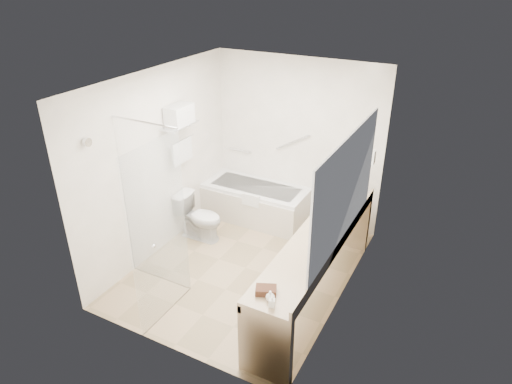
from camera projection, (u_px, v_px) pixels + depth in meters
The scene contains 25 objects.
floor at pixel (246, 268), 6.08m from camera, with size 3.20×3.20×0.00m, color tan.
ceiling at pixel (243, 80), 4.94m from camera, with size 2.60×3.20×0.10m, color silver.
wall_back at pixel (297, 142), 6.77m from camera, with size 2.60×0.10×2.50m, color white.
wall_front at pixel (161, 250), 4.25m from camera, with size 2.60×0.10×2.50m, color white.
wall_left at pixel (159, 164), 6.05m from camera, with size 0.10×3.20×2.50m, color white.
wall_right at pixel (348, 208), 4.97m from camera, with size 0.10×3.20×2.50m, color white.
bathtub at pixel (256, 202), 7.14m from camera, with size 1.60×0.73×0.59m.
grab_bar_short at pixel (240, 150), 7.27m from camera, with size 0.03×0.03×0.40m, color silver.
grab_bar_long at pixel (293, 142), 6.76m from camera, with size 0.03×0.03×0.60m, color silver.
shower_enclosure at pixel (156, 219), 5.13m from camera, with size 0.96×0.91×2.11m.
towel_shelf at pixel (180, 121), 6.04m from camera, with size 0.24×0.55×0.81m.
vanity_counter at pixel (316, 254), 5.25m from camera, with size 0.55×2.70×0.95m.
sink at pixel (332, 226), 5.47m from camera, with size 0.40×0.52×0.14m, color silver.
faucet at pixel (344, 221), 5.36m from camera, with size 0.03×0.03×0.14m, color silver.
mirror at pixel (346, 189), 4.72m from camera, with size 0.02×2.00×1.20m, color #AFB2BB.
hairdryer_unit at pixel (372, 157), 5.73m from camera, with size 0.08×0.10×0.18m, color silver.
toilet at pixel (200, 217), 6.60m from camera, with size 0.38×0.68×0.67m, color silver.
amenity_basket at pixel (266, 290), 4.30m from camera, with size 0.20×0.13×0.07m, color #49271A.
soap_bottle_a at pixel (272, 304), 4.14m from camera, with size 0.06×0.12×0.06m, color silver.
soap_bottle_b at pixel (270, 297), 4.21m from camera, with size 0.09×0.11×0.09m, color silver.
water_bottle_left at pixel (341, 195), 5.95m from camera, with size 0.05×0.05×0.17m.
water_bottle_mid at pixel (345, 187), 6.12m from camera, with size 0.06×0.06×0.20m.
water_bottle_right at pixel (345, 186), 6.13m from camera, with size 0.06×0.06×0.21m.
drinking_glass_near at pixel (330, 220), 5.44m from camera, with size 0.07×0.07×0.10m, color silver.
drinking_glass_far at pixel (349, 196), 5.99m from camera, with size 0.07×0.07×0.09m, color silver.
Camera 1 is at (2.43, -4.31, 3.67)m, focal length 32.00 mm.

